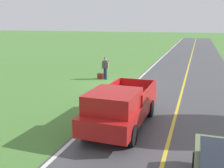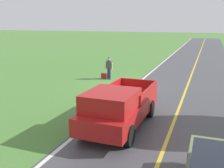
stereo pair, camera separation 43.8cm
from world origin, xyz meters
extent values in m
plane|color=#4C7F38|center=(0.00, 0.00, 0.00)|extent=(200.00, 200.00, 0.00)
cube|color=#47474C|center=(-4.42, 0.00, 0.00)|extent=(7.37, 120.00, 0.00)
cube|color=silver|center=(-0.91, 0.00, 0.01)|extent=(0.16, 117.60, 0.00)
cube|color=gold|center=(-4.42, 0.00, 0.01)|extent=(0.14, 117.60, 0.00)
cylinder|color=navy|center=(1.52, -1.21, 0.44)|extent=(0.18, 0.18, 0.88)
cylinder|color=navy|center=(1.71, -1.47, 0.44)|extent=(0.18, 0.18, 0.88)
cube|color=#3F3F47|center=(1.62, -1.34, 1.17)|extent=(0.42, 0.30, 0.58)
sphere|color=tan|center=(1.62, -1.34, 1.57)|extent=(0.23, 0.23, 0.23)
sphere|color=#4C564C|center=(1.62, -1.34, 1.65)|extent=(0.20, 0.20, 0.20)
cube|color=#591E19|center=(1.60, -1.53, 1.20)|extent=(0.34, 0.23, 0.44)
cylinder|color=tan|center=(1.36, -1.29, 1.06)|extent=(0.10, 0.10, 0.58)
cylinder|color=tan|center=(1.88, -1.34, 1.06)|extent=(0.10, 0.10, 0.58)
cube|color=maroon|center=(2.04, -1.33, 0.22)|extent=(0.48, 0.24, 0.43)
cube|color=#B21919|center=(-2.29, 7.54, 0.75)|extent=(2.13, 5.45, 0.70)
cube|color=#B21919|center=(-2.26, 8.73, 1.46)|extent=(1.89, 2.20, 0.72)
cube|color=black|center=(-2.26, 8.73, 1.53)|extent=(1.71, 1.34, 0.43)
cube|color=#B21919|center=(-3.25, 6.48, 1.33)|extent=(0.17, 3.03, 0.45)
cube|color=#B21919|center=(-1.37, 6.44, 1.33)|extent=(0.17, 3.03, 0.45)
cube|color=#B21919|center=(-2.35, 4.95, 1.33)|extent=(1.84, 0.14, 0.45)
cylinder|color=black|center=(-3.14, 9.31, 0.40)|extent=(0.32, 0.81, 0.80)
cylinder|color=black|center=(-1.34, 9.27, 0.40)|extent=(0.32, 0.81, 0.80)
cylinder|color=black|center=(-3.22, 6.01, 0.40)|extent=(0.32, 0.81, 0.80)
cylinder|color=black|center=(-1.42, 5.97, 0.40)|extent=(0.32, 0.81, 0.80)
cylinder|color=black|center=(-5.43, 10.55, 0.33)|extent=(0.24, 0.66, 0.66)
camera|label=1|loc=(-5.25, 18.07, 4.42)|focal=42.58mm
camera|label=2|loc=(-5.66, 17.93, 4.42)|focal=42.58mm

